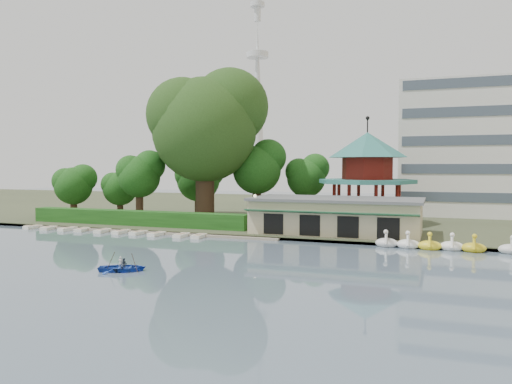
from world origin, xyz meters
The scene contains 14 objects.
ground_plane centered at (0.00, 0.00, 0.00)m, with size 220.00×220.00×0.00m, color slate.
shore centered at (0.00, 52.00, 0.20)m, with size 220.00×70.00×0.40m, color #424930.
embankment centered at (0.00, 17.30, 0.15)m, with size 220.00×0.60×0.30m, color gray.
dock centered at (-12.00, 17.20, 0.12)m, with size 34.00×1.60×0.24m, color gray.
boathouse centered at (10.00, 21.97, 2.37)m, with size 18.60×9.39×3.90m.
pavilion centered at (12.00, 32.00, 7.48)m, with size 12.40×12.40×13.50m.
broadcast_tower centered at (-42.00, 140.00, 33.98)m, with size 8.00×8.00×96.00m.
hedge centered at (-15.00, 20.50, 1.30)m, with size 30.00×2.00×1.80m, color #1E5318.
lamp_post centered at (1.50, 19.00, 3.34)m, with size 0.36×0.36×4.28m.
big_tree centered at (-8.81, 28.23, 13.69)m, with size 15.40×14.35×20.68m.
small_trees centered at (-12.80, 31.75, 6.43)m, with size 39.03×16.31×11.14m.
swan_boats centered at (22.89, 16.63, 0.40)m, with size 15.66×2.11×1.92m.
moored_rowboats centered at (-15.32, 15.85, 0.18)m, with size 24.38×2.70×0.36m.
rowboat_with_passengers centered at (-1.50, -1.54, 0.50)m, with size 5.84×5.12×2.01m.
Camera 1 is at (20.54, -32.74, 7.90)m, focal length 35.00 mm.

